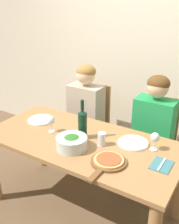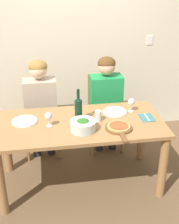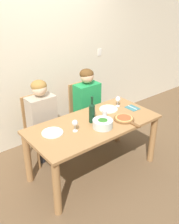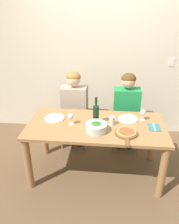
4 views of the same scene
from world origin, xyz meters
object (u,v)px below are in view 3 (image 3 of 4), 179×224
object	(u,v)px
person_woman	(42,114)
pizza_on_board	(125,119)
person_man	(88,100)
water_tumbler	(105,114)
fork_on_napkin	(132,108)
dinner_plate_left	(52,133)
chair_right	(83,111)
wine_glass_left	(75,123)
dinner_plate_right	(108,109)
broccoli_bowl	(103,123)
chair_left	(40,126)
wine_bottle	(92,112)
wine_glass_right	(118,100)

from	to	relation	value
person_woman	pizza_on_board	bearing A→B (deg)	-48.59
person_man	water_tumbler	world-z (taller)	person_man
fork_on_napkin	dinner_plate_left	bearing A→B (deg)	174.94
fork_on_napkin	chair_right	bearing A→B (deg)	110.55
wine_glass_left	water_tumbler	xyz separation A→B (m)	(0.50, 0.04, -0.05)
person_woman	dinner_plate_left	xyz separation A→B (m)	(-0.17, -0.55, 0.03)
dinner_plate_left	pizza_on_board	world-z (taller)	pizza_on_board
dinner_plate_right	pizza_on_board	distance (m)	0.36
broccoli_bowl	wine_glass_left	xyz separation A→B (m)	(-0.32, 0.13, 0.05)
dinner_plate_right	fork_on_napkin	xyz separation A→B (m)	(0.30, -0.18, -0.01)
chair_right	dinner_plate_right	distance (m)	0.65
chair_right	wine_glass_left	xyz separation A→B (m)	(-0.72, -0.79, 0.35)
person_man	dinner_plate_right	xyz separation A→B (m)	(-0.01, -0.48, 0.03)
chair_left	broccoli_bowl	size ratio (longest dim) A/B	3.75
chair_right	wine_bottle	size ratio (longest dim) A/B	2.69
wine_glass_left	water_tumbler	world-z (taller)	wine_glass_left
broccoli_bowl	fork_on_napkin	size ratio (longest dim) A/B	1.39
pizza_on_board	wine_glass_right	xyz separation A→B (m)	(0.22, 0.36, 0.09)
chair_left	chair_right	world-z (taller)	same
person_woman	wine_glass_right	bearing A→B (deg)	-26.64
chair_left	person_man	bearing A→B (deg)	-8.30
dinner_plate_left	water_tumbler	size ratio (longest dim) A/B	2.31
chair_right	water_tumbler	xyz separation A→B (m)	(-0.22, -0.75, 0.30)
wine_glass_right	pizza_on_board	bearing A→B (deg)	-121.77
person_man	pizza_on_board	bearing A→B (deg)	-93.53
wine_glass_left	dinner_plate_right	bearing A→B (deg)	15.25
person_man	wine_glass_right	size ratio (longest dim) A/B	7.99
person_woman	dinner_plate_left	size ratio (longest dim) A/B	4.70
wine_glass_right	water_tumbler	size ratio (longest dim) A/B	1.36
broccoli_bowl	wine_bottle	bearing A→B (deg)	95.77
chair_right	wine_bottle	xyz separation A→B (m)	(-0.42, -0.73, 0.39)
pizza_on_board	wine_glass_left	world-z (taller)	wine_glass_left
chair_left	chair_right	size ratio (longest dim) A/B	1.00
person_man	broccoli_bowl	size ratio (longest dim) A/B	4.82
wine_glass_right	chair_left	bearing A→B (deg)	148.13
chair_left	person_woman	size ratio (longest dim) A/B	0.78
dinner_plate_left	chair_right	bearing A→B (deg)	34.71
dinner_plate_left	broccoli_bowl	bearing A→B (deg)	-24.91
water_tumbler	person_man	bearing A→B (deg)	71.11
dinner_plate_left	wine_glass_left	xyz separation A→B (m)	(0.24, -0.13, 0.10)
wine_bottle	pizza_on_board	size ratio (longest dim) A/B	0.87
dinner_plate_left	water_tumbler	distance (m)	0.74
wine_glass_right	dinner_plate_left	bearing A→B (deg)	-176.67
chair_left	dinner_plate_left	bearing A→B (deg)	-104.03
wine_glass_left	fork_on_napkin	world-z (taller)	wine_glass_left
wine_bottle	wine_glass_left	world-z (taller)	wine_bottle
chair_right	person_woman	xyz separation A→B (m)	(-0.79, -0.12, 0.23)
pizza_on_board	wine_glass_right	distance (m)	0.43
person_woman	fork_on_napkin	xyz separation A→B (m)	(1.08, -0.66, 0.02)
chair_right	wine_glass_left	world-z (taller)	chair_right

